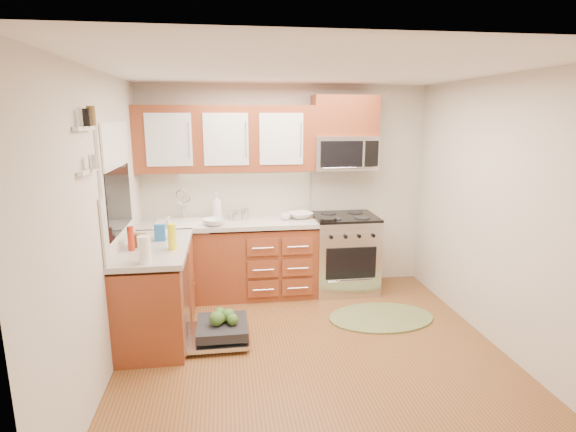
{
  "coord_description": "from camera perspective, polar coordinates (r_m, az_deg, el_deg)",
  "views": [
    {
      "loc": [
        -0.75,
        -3.73,
        2.14
      ],
      "look_at": [
        -0.1,
        0.85,
        1.1
      ],
      "focal_mm": 28.0,
      "sensor_mm": 36.0,
      "label": 1
    }
  ],
  "objects": [
    {
      "name": "shelf_upper",
      "position": [
        3.52,
        -24.44,
        10.11
      ],
      "size": [
        0.04,
        0.4,
        0.03
      ],
      "primitive_type": "cube",
      "color": "white",
      "rests_on": "ground"
    },
    {
      "name": "soap_bottle_c",
      "position": [
        4.67,
        -15.55,
        -1.93
      ],
      "size": [
        0.15,
        0.15,
        0.15
      ],
      "primitive_type": "imported",
      "rotation": [
        0.0,
        0.0,
        -0.37
      ],
      "color": "#999999",
      "rests_on": "countertop_left"
    },
    {
      "name": "soap_bottle_b",
      "position": [
        4.76,
        -14.9,
        -1.29
      ],
      "size": [
        0.12,
        0.12,
        0.2
      ],
      "primitive_type": "imported",
      "rotation": [
        0.0,
        0.0,
        -0.41
      ],
      "color": "#999999",
      "rests_on": "countertop_left"
    },
    {
      "name": "canister",
      "position": [
        5.35,
        -5.48,
        0.28
      ],
      "size": [
        0.11,
        0.11,
        0.14
      ],
      "primitive_type": "cylinder",
      "rotation": [
        0.0,
        0.0,
        0.27
      ],
      "color": "silver",
      "rests_on": "countertop_back"
    },
    {
      "name": "stock_pot",
      "position": [
        5.37,
        -6.61,
        0.11
      ],
      "size": [
        0.21,
        0.21,
        0.11
      ],
      "primitive_type": "cylinder",
      "rotation": [
        0.0,
        0.0,
        0.21
      ],
      "color": "silver",
      "rests_on": "countertop_back"
    },
    {
      "name": "backsplash_back",
      "position": [
        5.55,
        -7.69,
        2.91
      ],
      "size": [
        2.05,
        0.02,
        0.57
      ],
      "primitive_type": "cube",
      "color": "beige",
      "rests_on": "ground"
    },
    {
      "name": "dishwasher",
      "position": [
        4.52,
        -8.85,
        -14.3
      ],
      "size": [
        0.7,
        0.6,
        0.2
      ],
      "primitive_type": null,
      "color": "silver",
      "rests_on": "ground"
    },
    {
      "name": "cutting_board",
      "position": [
        5.5,
        1.88,
        0.01
      ],
      "size": [
        0.31,
        0.25,
        0.02
      ],
      "primitive_type": "cube",
      "rotation": [
        0.0,
        0.0,
        -0.37
      ],
      "color": "#A07F49",
      "rests_on": "countertop_back"
    },
    {
      "name": "upper_cabinets",
      "position": [
        5.32,
        -7.89,
        9.71
      ],
      "size": [
        2.05,
        0.35,
        0.75
      ],
      "primitive_type": null,
      "color": "brown",
      "rests_on": "ground"
    },
    {
      "name": "range",
      "position": [
        5.61,
        7.11,
        -4.68
      ],
      "size": [
        0.76,
        0.64,
        0.95
      ],
      "primitive_type": null,
      "color": "silver",
      "rests_on": "ground"
    },
    {
      "name": "sink",
      "position": [
        5.35,
        -13.16,
        -2.17
      ],
      "size": [
        0.62,
        0.5,
        0.26
      ],
      "primitive_type": null,
      "color": "white",
      "rests_on": "ground"
    },
    {
      "name": "window",
      "position": [
        4.39,
        -21.01,
        4.11
      ],
      "size": [
        0.03,
        1.05,
        1.05
      ],
      "primitive_type": null,
      "color": "white",
      "rests_on": "ground"
    },
    {
      "name": "base_cabinet_left",
      "position": [
        4.64,
        -16.36,
        -9.53
      ],
      "size": [
        0.6,
        1.25,
        0.85
      ],
      "primitive_type": "cube",
      "color": "brown",
      "rests_on": "ground"
    },
    {
      "name": "shelf_lower",
      "position": [
        3.54,
        -24.0,
        5.27
      ],
      "size": [
        0.04,
        0.4,
        0.03
      ],
      "primitive_type": "cube",
      "color": "white",
      "rests_on": "ground"
    },
    {
      "name": "cup",
      "position": [
        5.32,
        -0.32,
        -0.04
      ],
      "size": [
        0.14,
        0.14,
        0.09
      ],
      "primitive_type": "imported",
      "rotation": [
        0.0,
        0.0,
        0.26
      ],
      "color": "#999999",
      "rests_on": "countertop_back"
    },
    {
      "name": "window_blind",
      "position": [
        4.35,
        -21.03,
        8.42
      ],
      "size": [
        0.02,
        0.96,
        0.4
      ],
      "primitive_type": "cube",
      "color": "white",
      "rests_on": "ground"
    },
    {
      "name": "skillet",
      "position": [
        5.18,
        4.99,
        -0.42
      ],
      "size": [
        0.28,
        0.28,
        0.04
      ],
      "primitive_type": "cylinder",
      "rotation": [
        0.0,
        0.0,
        -0.33
      ],
      "color": "black",
      "rests_on": "range"
    },
    {
      "name": "base_cabinet_back",
      "position": [
        5.46,
        -7.42,
        -5.74
      ],
      "size": [
        2.05,
        0.6,
        0.85
      ],
      "primitive_type": "cube",
      "color": "brown",
      "rests_on": "ground"
    },
    {
      "name": "rug",
      "position": [
        5.06,
        11.72,
        -12.5
      ],
      "size": [
        1.16,
        0.77,
        0.02
      ],
      "primitive_type": null,
      "rotation": [
        0.0,
        0.0,
        0.02
      ],
      "color": "#637241",
      "rests_on": "ground"
    },
    {
      "name": "mustard_bottle",
      "position": [
        4.27,
        -14.51,
        -2.56
      ],
      "size": [
        0.1,
        0.1,
        0.24
      ],
      "primitive_type": "cylinder",
      "rotation": [
        0.0,
        0.0,
        0.31
      ],
      "color": "yellow",
      "rests_on": "countertop_left"
    },
    {
      "name": "wooden_box",
      "position": [
        4.47,
        -18.49,
        -2.93
      ],
      "size": [
        0.14,
        0.12,
        0.13
      ],
      "primitive_type": "cube",
      "rotation": [
        0.0,
        0.0,
        -0.24
      ],
      "color": "brown",
      "rests_on": "countertop_left"
    },
    {
      "name": "red_bottle",
      "position": [
        4.35,
        -19.33,
        -2.74
      ],
      "size": [
        0.08,
        0.08,
        0.22
      ],
      "primitive_type": "cylinder",
      "rotation": [
        0.0,
        0.0,
        0.33
      ],
      "color": "#B5260F",
      "rests_on": "countertop_left"
    },
    {
      "name": "cabinet_over_mw",
      "position": [
        5.5,
        7.19,
        12.53
      ],
      "size": [
        0.76,
        0.35,
        0.47
      ],
      "primitive_type": "cube",
      "color": "brown",
      "rests_on": "ground"
    },
    {
      "name": "bowl_a",
      "position": [
        5.42,
        1.53,
        0.11
      ],
      "size": [
        0.37,
        0.37,
        0.07
      ],
      "primitive_type": "imported",
      "rotation": [
        0.0,
        0.0,
        0.31
      ],
      "color": "#999999",
      "rests_on": "countertop_back"
    },
    {
      "name": "soap_bottle_a",
      "position": [
        5.36,
        -9.03,
        1.19
      ],
      "size": [
        0.14,
        0.14,
        0.32
      ],
      "primitive_type": "imported",
      "rotation": [
        0.0,
        0.0,
        -0.14
      ],
      "color": "#999999",
      "rests_on": "countertop_back"
    },
    {
      "name": "paper_towel_roll",
      "position": [
        3.95,
        -17.76,
        -4.09
      ],
      "size": [
        0.13,
        0.13,
        0.23
      ],
      "primitive_type": "cylinder",
      "rotation": [
        0.0,
        0.0,
        0.31
      ],
      "color": "white",
      "rests_on": "countertop_left"
    },
    {
      "name": "countertop_left",
      "position": [
        4.49,
        -16.6,
        -3.9
      ],
      "size": [
        0.64,
        1.27,
        0.05
      ],
      "primitive_type": "cube",
      "color": "#BBB4AB",
      "rests_on": "base_cabinet_left"
    },
    {
      "name": "countertop_back",
      "position": [
        5.32,
        -7.56,
        -0.91
      ],
      "size": [
        2.07,
        0.64,
        0.05
      ],
      "primitive_type": "cube",
      "color": "#BBB4AB",
      "rests_on": "base_cabinet_back"
    },
    {
      "name": "wall_right",
      "position": [
        4.58,
        25.23,
        0.25
      ],
      "size": [
        0.04,
        3.5,
        2.5
      ],
      "primitive_type": "cube",
      "color": "beige",
      "rests_on": "ground"
    },
    {
      "name": "floor",
      "position": [
        4.37,
        3.01,
        -16.67
      ],
      "size": [
        3.5,
        3.5,
        0.0
      ],
      "primitive_type": "plane",
      "color": "brown",
      "rests_on": "ground"
    },
    {
      "name": "blue_carton",
      "position": [
        4.61,
        -15.94,
        -2.05
      ],
      "size": [
        0.1,
        0.06,
        0.16
      ],
      "primitive_type": "cube",
      "rotation": [
        0.0,
        0.0,
        0.02
      ],
      "color": "#2461A8",
      "rests_on": "countertop_left"
    },
    {
      "name": "bowl_b",
      "position": [
        5.12,
        -9.42,
        -0.78
      ],
      "size": [
        0.26,
        0.26,
        0.08
      ],
      "primitive_type": "imported",
      "rotation": [
        0.0,
        0.0,
        0.05
      ],
      "color": "#999999",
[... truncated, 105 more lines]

